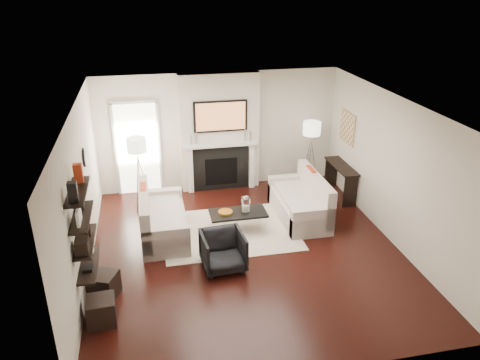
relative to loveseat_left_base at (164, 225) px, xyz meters
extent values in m
plane|color=black|center=(1.44, -0.86, -0.21)|extent=(6.00, 6.00, 0.00)
plane|color=white|center=(1.44, -0.86, 2.49)|extent=(6.00, 6.00, 0.00)
plane|color=silver|center=(1.44, 2.14, 1.14)|extent=(5.50, 0.00, 5.50)
plane|color=silver|center=(1.44, -3.86, 1.14)|extent=(5.50, 0.00, 5.50)
plane|color=silver|center=(-1.31, -0.86, 1.14)|extent=(0.00, 6.00, 6.00)
plane|color=silver|center=(4.19, -0.86, 1.14)|extent=(0.00, 6.00, 6.00)
cube|color=silver|center=(1.44, 2.01, 1.14)|extent=(1.80, 0.25, 2.70)
cube|color=black|center=(1.44, 1.88, 0.31)|extent=(1.30, 0.02, 1.04)
cube|color=black|center=(1.44, 1.87, 0.24)|extent=(0.75, 0.02, 0.65)
cube|color=white|center=(0.72, 1.85, 0.34)|extent=(0.12, 0.08, 1.10)
cube|color=white|center=(2.16, 1.85, 0.34)|extent=(0.12, 0.08, 1.10)
cube|color=white|center=(1.44, 1.83, 0.91)|extent=(1.70, 0.18, 0.07)
cube|color=black|center=(1.44, 1.85, 1.57)|extent=(1.20, 0.06, 0.70)
cube|color=#BF723F|center=(1.44, 1.82, 1.57)|extent=(1.10, 0.00, 0.62)
cylinder|color=silver|center=(0.89, 1.84, 1.09)|extent=(0.04, 0.04, 0.30)
cylinder|color=silver|center=(0.76, 1.84, 1.06)|extent=(0.04, 0.04, 0.24)
cylinder|color=silver|center=(1.99, 1.84, 1.09)|extent=(0.04, 0.04, 0.30)
cylinder|color=silver|center=(2.12, 1.84, 1.06)|extent=(0.04, 0.04, 0.24)
cube|color=white|center=(-0.41, 2.12, 0.84)|extent=(0.90, 0.02, 2.10)
cube|color=white|center=(-0.89, 2.10, 0.84)|extent=(0.06, 0.06, 2.16)
cube|color=white|center=(0.07, 2.10, 0.84)|extent=(0.06, 0.06, 2.16)
cube|color=white|center=(-0.41, 2.10, 1.92)|extent=(1.02, 0.06, 0.06)
cube|color=beige|center=(1.26, -0.11, -0.20)|extent=(2.60, 2.00, 0.01)
cube|color=beige|center=(0.00, 0.00, 0.00)|extent=(0.85, 1.80, 0.42)
cube|color=beige|center=(-0.33, 0.00, 0.32)|extent=(0.18, 1.80, 0.80)
cube|color=beige|center=(0.00, -0.81, 0.09)|extent=(0.85, 0.18, 0.60)
cube|color=beige|center=(0.00, 0.81, 0.09)|extent=(0.85, 0.18, 0.60)
cube|color=beige|center=(0.05, 0.00, 0.26)|extent=(0.63, 1.44, 0.10)
cube|color=#A63014|center=(-0.33, 0.30, 0.52)|extent=(0.10, 0.42, 0.42)
cube|color=black|center=(-0.33, -0.30, 0.51)|extent=(0.10, 0.40, 0.40)
cube|color=beige|center=(2.78, 0.17, 0.00)|extent=(0.85, 1.80, 0.42)
cube|color=beige|center=(3.11, 0.17, 0.32)|extent=(0.18, 1.80, 0.80)
cube|color=beige|center=(2.78, -0.64, 0.09)|extent=(0.85, 0.18, 0.60)
cube|color=beige|center=(2.78, 0.98, 0.09)|extent=(0.85, 0.18, 0.60)
cube|color=beige|center=(2.73, 0.17, 0.26)|extent=(0.63, 1.44, 0.10)
cube|color=#A63014|center=(3.11, 0.47, 0.52)|extent=(0.10, 0.42, 0.42)
cube|color=black|center=(3.11, -0.13, 0.51)|extent=(0.10, 0.40, 0.40)
cube|color=black|center=(1.43, -0.15, 0.19)|extent=(1.10, 0.55, 0.04)
cylinder|color=silver|center=(0.93, -0.37, -0.02)|extent=(0.02, 0.02, 0.38)
cylinder|color=silver|center=(1.93, -0.37, -0.02)|extent=(0.02, 0.02, 0.38)
cylinder|color=silver|center=(0.93, 0.07, -0.02)|extent=(0.02, 0.02, 0.38)
cylinder|color=silver|center=(1.93, 0.07, -0.02)|extent=(0.02, 0.02, 0.38)
cylinder|color=white|center=(1.58, -0.15, 0.35)|extent=(0.18, 0.18, 0.31)
cylinder|color=white|center=(1.58, -0.15, 0.29)|extent=(0.09, 0.09, 0.14)
cylinder|color=#AF771D|center=(1.18, -0.15, 0.24)|extent=(0.28, 0.28, 0.05)
imported|color=black|center=(0.93, -1.32, 0.15)|extent=(0.75, 0.71, 0.72)
cylinder|color=silver|center=(-0.41, 1.25, 0.39)|extent=(0.02, 0.02, 1.20)
cylinder|color=white|center=(-0.41, 1.25, 1.24)|extent=(0.40, 0.40, 0.30)
cylinder|color=silver|center=(-0.30, 1.25, 0.39)|extent=(0.25, 0.02, 1.23)
cylinder|color=silver|center=(-0.46, 1.34, 0.39)|extent=(0.14, 0.22, 1.23)
cylinder|color=silver|center=(-0.46, 1.15, 0.39)|extent=(0.14, 0.22, 1.23)
cylinder|color=silver|center=(3.49, 1.59, 0.39)|extent=(0.02, 0.02, 1.20)
cylinder|color=white|center=(3.49, 1.59, 1.24)|extent=(0.40, 0.40, 0.30)
cylinder|color=silver|center=(3.60, 1.59, 0.39)|extent=(0.25, 0.02, 1.23)
cylinder|color=silver|center=(3.44, 1.68, 0.39)|extent=(0.14, 0.22, 1.23)
cylinder|color=silver|center=(3.44, 1.49, 0.39)|extent=(0.14, 0.22, 1.23)
cube|color=black|center=(4.01, 0.96, 0.52)|extent=(0.35, 1.20, 0.04)
cube|color=black|center=(4.01, 0.41, 0.14)|extent=(0.30, 0.04, 0.71)
cube|color=black|center=(4.01, 1.51, 0.14)|extent=(0.30, 0.04, 0.71)
cube|color=tan|center=(4.17, 1.19, 1.34)|extent=(0.03, 0.70, 0.70)
cube|color=black|center=(-1.18, -1.86, 0.49)|extent=(0.25, 1.00, 0.03)
cube|color=black|center=(-1.18, -1.86, 0.89)|extent=(0.25, 1.00, 0.04)
cube|color=black|center=(-1.18, -1.86, 1.29)|extent=(0.25, 1.00, 0.04)
cube|color=black|center=(-1.18, -1.86, 1.69)|extent=(0.25, 1.00, 0.04)
cube|color=black|center=(-1.18, -2.23, 1.85)|extent=(0.12, 0.10, 0.28)
cube|color=#A63014|center=(-1.18, -1.59, 1.85)|extent=(0.12, 0.10, 0.28)
cube|color=white|center=(-1.18, -2.07, 1.42)|extent=(0.04, 0.30, 0.22)
cube|color=black|center=(-1.18, -1.59, 1.40)|extent=(0.04, 0.22, 0.18)
cube|color=black|center=(-1.18, -2.18, 1.01)|extent=(0.18, 0.25, 0.20)
cube|color=black|center=(-1.18, -1.72, 0.97)|extent=(0.15, 0.12, 0.12)
cube|color=black|center=(-1.18, -2.00, 0.53)|extent=(0.14, 0.20, 0.05)
cube|color=white|center=(-1.18, -1.54, 0.60)|extent=(0.10, 0.10, 0.18)
cylinder|color=black|center=(-1.29, 0.04, 1.49)|extent=(0.04, 0.34, 0.34)
cylinder|color=white|center=(-1.26, 0.04, 1.49)|extent=(0.01, 0.29, 0.29)
cube|color=black|center=(-1.03, -1.71, -0.01)|extent=(0.53, 0.53, 0.40)
cube|color=black|center=(-1.03, -2.33, -0.01)|extent=(0.42, 0.42, 0.40)
camera|label=1|loc=(-0.17, -8.03, 4.42)|focal=35.00mm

